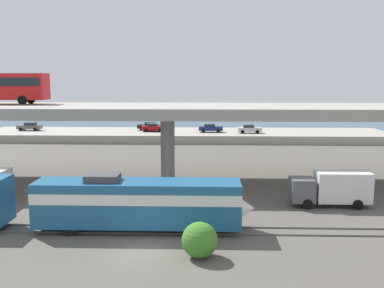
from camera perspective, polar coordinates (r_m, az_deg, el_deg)
ground_plane at (r=30.16m, az=-6.42°, el=-13.24°), size 260.00×260.00×0.00m
rail_strip_near at (r=33.13m, az=-5.60°, el=-11.12°), size 110.00×0.12×0.12m
rail_strip_far at (r=34.59m, az=-5.26°, el=-10.27°), size 110.00×0.12×0.12m
train_locomotive at (r=33.24m, az=-5.55°, el=-7.21°), size 15.88×3.04×4.18m
highway_overpass at (r=48.08m, az=-3.11°, el=4.01°), size 96.00×11.96×8.21m
service_truck_west at (r=41.36m, az=17.23°, el=-5.26°), size 6.80×2.46×3.04m
pier_parking_lot at (r=83.51m, az=-0.97°, el=1.12°), size 73.69×13.92×1.42m
parked_car_0 at (r=89.92m, az=-19.75°, el=2.10°), size 4.40×1.82×1.50m
parked_car_1 at (r=85.84m, az=-5.39°, el=2.28°), size 4.32×1.90×1.50m
parked_car_2 at (r=81.28m, az=7.23°, el=1.92°), size 4.22×1.89×1.50m
parked_car_3 at (r=82.13m, az=2.34°, el=2.04°), size 4.31×1.96×1.50m
parked_car_4 at (r=83.34m, az=-4.93°, el=2.11°), size 4.14×2.00×1.50m
harbor_water at (r=106.42m, az=-0.34°, el=2.27°), size 140.00×36.00×0.01m
shrub_right at (r=28.62m, az=0.98°, el=-11.99°), size 2.25×2.25×2.25m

